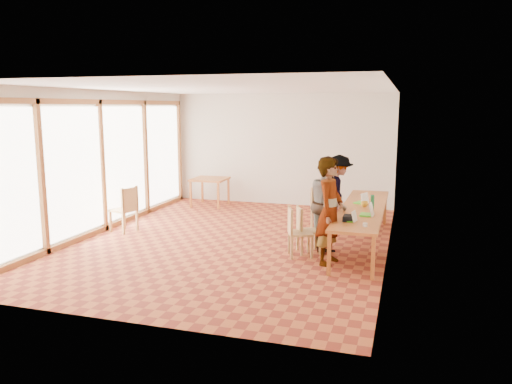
{
  "coord_description": "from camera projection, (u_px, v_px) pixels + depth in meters",
  "views": [
    {
      "loc": [
        3.27,
        -9.13,
        2.66
      ],
      "look_at": [
        0.63,
        -0.47,
        1.1
      ],
      "focal_mm": 35.0,
      "sensor_mm": 36.0,
      "label": 1
    }
  ],
  "objects": [
    {
      "name": "ground",
      "position": [
        233.0,
        241.0,
        10.0
      ],
      "size": [
        8.0,
        8.0,
        0.0
      ],
      "primitive_type": "plane",
      "color": "#AB5029",
      "rests_on": "ground"
    },
    {
      "name": "wall_back",
      "position": [
        282.0,
        150.0,
        13.52
      ],
      "size": [
        6.0,
        0.1,
        3.0
      ],
      "primitive_type": "cube",
      "color": "beige",
      "rests_on": "ground"
    },
    {
      "name": "wall_front",
      "position": [
        120.0,
        204.0,
        5.98
      ],
      "size": [
        6.0,
        0.1,
        3.0
      ],
      "primitive_type": "cube",
      "color": "beige",
      "rests_on": "ground"
    },
    {
      "name": "wall_right",
      "position": [
        391.0,
        172.0,
        8.88
      ],
      "size": [
        0.1,
        8.0,
        3.0
      ],
      "primitive_type": "cube",
      "color": "beige",
      "rests_on": "ground"
    },
    {
      "name": "window_wall",
      "position": [
        101.0,
        162.0,
        10.6
      ],
      "size": [
        0.1,
        8.0,
        3.0
      ],
      "primitive_type": "cube",
      "color": "white",
      "rests_on": "ground"
    },
    {
      "name": "ceiling",
      "position": [
        232.0,
        87.0,
        9.49
      ],
      "size": [
        6.0,
        8.0,
        0.04
      ],
      "primitive_type": "cube",
      "color": "white",
      "rests_on": "wall_back"
    },
    {
      "name": "communal_table",
      "position": [
        363.0,
        210.0,
        9.55
      ],
      "size": [
        0.8,
        4.0,
        0.75
      ],
      "color": "#B76928",
      "rests_on": "ground"
    },
    {
      "name": "side_table",
      "position": [
        210.0,
        181.0,
        13.42
      ],
      "size": [
        0.9,
        0.9,
        0.75
      ],
      "rotation": [
        0.0,
        0.0,
        0.03
      ],
      "color": "#B76928",
      "rests_on": "ground"
    },
    {
      "name": "chair_near",
      "position": [
        295.0,
        227.0,
        8.87
      ],
      "size": [
        0.54,
        0.54,
        0.47
      ],
      "rotation": [
        0.0,
        0.0,
        0.37
      ],
      "color": "tan",
      "rests_on": "ground"
    },
    {
      "name": "chair_mid",
      "position": [
        304.0,
        225.0,
        9.1
      ],
      "size": [
        0.53,
        0.53,
        0.45
      ],
      "rotation": [
        0.0,
        0.0,
        0.43
      ],
      "color": "tan",
      "rests_on": "ground"
    },
    {
      "name": "chair_far",
      "position": [
        319.0,
        202.0,
        11.09
      ],
      "size": [
        0.5,
        0.5,
        0.48
      ],
      "rotation": [
        0.0,
        0.0,
        -0.23
      ],
      "color": "tan",
      "rests_on": "ground"
    },
    {
      "name": "chair_empty",
      "position": [
        333.0,
        200.0,
        11.24
      ],
      "size": [
        0.55,
        0.55,
        0.5
      ],
      "rotation": [
        0.0,
        0.0,
        0.28
      ],
      "color": "tan",
      "rests_on": "ground"
    },
    {
      "name": "chair_spare",
      "position": [
        127.0,
        204.0,
        10.6
      ],
      "size": [
        0.56,
        0.56,
        0.52
      ],
      "rotation": [
        0.0,
        0.0,
        2.87
      ],
      "color": "tan",
      "rests_on": "ground"
    },
    {
      "name": "person_near",
      "position": [
        330.0,
        211.0,
        8.41
      ],
      "size": [
        0.54,
        0.72,
        1.82
      ],
      "primitive_type": "imported",
      "rotation": [
        0.0,
        0.0,
        1.41
      ],
      "color": "gray",
      "rests_on": "ground"
    },
    {
      "name": "person_mid",
      "position": [
        328.0,
        203.0,
        9.31
      ],
      "size": [
        0.89,
        1.02,
        1.76
      ],
      "primitive_type": "imported",
      "rotation": [
        0.0,
        0.0,
        1.88
      ],
      "color": "gray",
      "rests_on": "ground"
    },
    {
      "name": "person_far",
      "position": [
        339.0,
        192.0,
        10.97
      ],
      "size": [
        0.73,
        1.11,
        1.62
      ],
      "primitive_type": "imported",
      "rotation": [
        0.0,
        0.0,
        1.7
      ],
      "color": "gray",
      "rests_on": "ground"
    },
    {
      "name": "laptop_near",
      "position": [
        352.0,
        218.0,
        8.38
      ],
      "size": [
        0.22,
        0.24,
        0.18
      ],
      "rotation": [
        0.0,
        0.0,
        -0.16
      ],
      "color": "#49CA24",
      "rests_on": "communal_table"
    },
    {
      "name": "laptop_mid",
      "position": [
        369.0,
        212.0,
        8.81
      ],
      "size": [
        0.24,
        0.28,
        0.23
      ],
      "rotation": [
        0.0,
        0.0,
        -0.03
      ],
      "color": "#49CA24",
      "rests_on": "communal_table"
    },
    {
      "name": "laptop_far",
      "position": [
        363.0,
        201.0,
        9.9
      ],
      "size": [
        0.3,
        0.32,
        0.22
      ],
      "rotation": [
        0.0,
        0.0,
        -0.39
      ],
      "color": "#49CA24",
      "rests_on": "communal_table"
    },
    {
      "name": "yellow_mug",
      "position": [
        364.0,
        204.0,
        9.59
      ],
      "size": [
        0.16,
        0.16,
        0.11
      ],
      "primitive_type": "imported",
      "rotation": [
        0.0,
        0.0,
        0.22
      ],
      "color": "gold",
      "rests_on": "communal_table"
    },
    {
      "name": "green_bottle",
      "position": [
        372.0,
        202.0,
        9.3
      ],
      "size": [
        0.07,
        0.07,
        0.28
      ],
      "primitive_type": "cylinder",
      "color": "#1E6E3B",
      "rests_on": "communal_table"
    },
    {
      "name": "clear_glass",
      "position": [
        363.0,
        202.0,
        9.87
      ],
      "size": [
        0.07,
        0.07,
        0.09
      ],
      "primitive_type": "cylinder",
      "color": "silver",
      "rests_on": "communal_table"
    },
    {
      "name": "condiment_cup",
      "position": [
        365.0,
        225.0,
        8.01
      ],
      "size": [
        0.08,
        0.08,
        0.06
      ],
      "primitive_type": "cylinder",
      "color": "white",
      "rests_on": "communal_table"
    },
    {
      "name": "pink_phone",
      "position": [
        366.0,
        213.0,
        8.96
      ],
      "size": [
        0.05,
        0.1,
        0.01
      ],
      "primitive_type": "cube",
      "color": "#BE3068",
      "rests_on": "communal_table"
    },
    {
      "name": "black_pouch",
      "position": [
        348.0,
        218.0,
        8.43
      ],
      "size": [
        0.16,
        0.26,
        0.09
      ],
      "primitive_type": "cube",
      "color": "black",
      "rests_on": "communal_table"
    }
  ]
}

